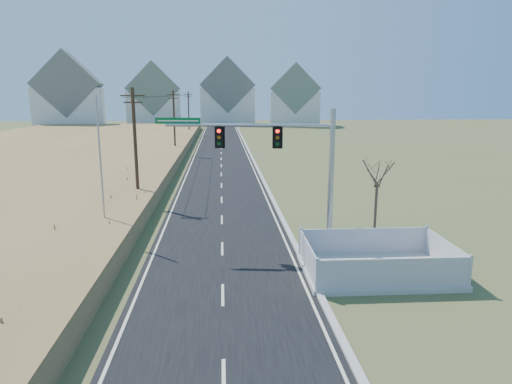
% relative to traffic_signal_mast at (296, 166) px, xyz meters
% --- Properties ---
extents(ground, '(260.00, 260.00, 0.00)m').
position_rel_traffic_signal_mast_xyz_m(ground, '(-4.01, -3.67, -4.73)').
color(ground, '#515D2D').
rests_on(ground, ground).
extents(road, '(8.00, 180.00, 0.06)m').
position_rel_traffic_signal_mast_xyz_m(road, '(-4.01, 46.33, -4.70)').
color(road, black).
rests_on(road, ground).
extents(curb, '(0.30, 180.00, 0.18)m').
position_rel_traffic_signal_mast_xyz_m(curb, '(0.14, 46.33, -4.64)').
color(curb, '#B2AFA8').
rests_on(curb, ground).
extents(reed_marsh, '(38.00, 110.00, 1.30)m').
position_rel_traffic_signal_mast_xyz_m(reed_marsh, '(-28.01, 36.33, -4.08)').
color(reed_marsh, '#A07F48').
rests_on(reed_marsh, ground).
extents(utility_pole_near, '(1.80, 0.26, 9.00)m').
position_rel_traffic_signal_mast_xyz_m(utility_pole_near, '(-10.51, 11.33, -0.04)').
color(utility_pole_near, '#422D1E').
rests_on(utility_pole_near, ground).
extents(utility_pole_mid, '(1.80, 0.26, 9.00)m').
position_rel_traffic_signal_mast_xyz_m(utility_pole_mid, '(-10.51, 41.33, -0.04)').
color(utility_pole_mid, '#422D1E').
rests_on(utility_pole_mid, ground).
extents(utility_pole_far, '(1.80, 0.26, 9.00)m').
position_rel_traffic_signal_mast_xyz_m(utility_pole_far, '(-10.51, 71.33, -0.04)').
color(utility_pole_far, '#422D1E').
rests_on(utility_pole_far, ground).
extents(condo_nw, '(17.69, 13.38, 19.05)m').
position_rel_traffic_signal_mast_xyz_m(condo_nw, '(-42.01, 96.33, 2.98)').
color(condo_nw, white).
rests_on(condo_nw, ground).
extents(condo_nnw, '(14.93, 11.17, 17.03)m').
position_rel_traffic_signal_mast_xyz_m(condo_nnw, '(-22.01, 104.33, 2.21)').
color(condo_nnw, white).
rests_on(condo_nnw, ground).
extents(condo_n, '(15.27, 10.20, 18.54)m').
position_rel_traffic_signal_mast_xyz_m(condo_n, '(-2.01, 108.33, 2.88)').
color(condo_n, white).
rests_on(condo_n, ground).
extents(condo_ne, '(14.12, 10.51, 16.52)m').
position_rel_traffic_signal_mast_xyz_m(condo_ne, '(15.99, 100.33, 2.11)').
color(condo_ne, white).
rests_on(condo_ne, ground).
extents(traffic_signal_mast, '(9.71, 1.64, 7.79)m').
position_rel_traffic_signal_mast_xyz_m(traffic_signal_mast, '(0.00, 0.00, 0.00)').
color(traffic_signal_mast, '#9EA0A5').
rests_on(traffic_signal_mast, ground).
extents(fence_enclosure, '(7.10, 4.89, 1.62)m').
position_rel_traffic_signal_mast_xyz_m(fence_enclosure, '(3.43, -3.76, -4.42)').
color(fence_enclosure, '#B7B5AD').
rests_on(fence_enclosure, ground).
extents(open_sign, '(0.49, 0.18, 0.61)m').
position_rel_traffic_signal_mast_xyz_m(open_sign, '(0.49, -1.68, -4.40)').
color(open_sign, white).
rests_on(open_sign, ground).
extents(flagpole, '(0.38, 0.38, 8.47)m').
position_rel_traffic_signal_mast_xyz_m(flagpole, '(-11.01, 2.95, -1.35)').
color(flagpole, '#B7B5AD').
rests_on(flagpole, ground).
extents(bare_tree, '(1.99, 1.99, 5.27)m').
position_rel_traffic_signal_mast_xyz_m(bare_tree, '(4.81, 0.76, -0.48)').
color(bare_tree, '#4C3F33').
rests_on(bare_tree, ground).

